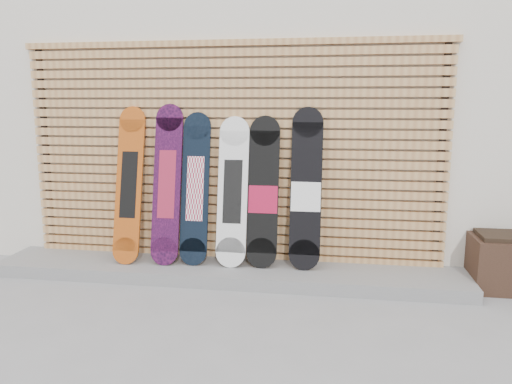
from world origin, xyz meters
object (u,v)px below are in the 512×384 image
at_px(snowboard_2, 195,189).
at_px(snowboard_4, 263,193).
at_px(snowboard_3, 233,192).
at_px(snowboard_5, 306,190).
at_px(snowboard_1, 167,184).
at_px(snowboard_0, 129,185).

xyz_separation_m(snowboard_2, snowboard_4, (0.68, 0.01, -0.03)).
distance_m(snowboard_2, snowboard_3, 0.38).
xyz_separation_m(snowboard_4, snowboard_5, (0.41, 0.00, 0.04)).
bearing_deg(snowboard_4, snowboard_3, -177.87).
distance_m(snowboard_3, snowboard_4, 0.30).
relative_size(snowboard_1, snowboard_2, 1.05).
distance_m(snowboard_1, snowboard_5, 1.37).
bearing_deg(snowboard_5, snowboard_0, -178.48).
height_order(snowboard_1, snowboard_2, snowboard_1).
relative_size(snowboard_1, snowboard_5, 1.02).
relative_size(snowboard_0, snowboard_3, 1.07).
xyz_separation_m(snowboard_0, snowboard_5, (1.76, 0.05, -0.01)).
bearing_deg(snowboard_3, snowboard_4, 2.13).
distance_m(snowboard_1, snowboard_3, 0.66).
bearing_deg(snowboard_3, snowboard_1, -178.31).
xyz_separation_m(snowboard_1, snowboard_2, (0.28, 0.02, -0.04)).
height_order(snowboard_0, snowboard_5, snowboard_0).
height_order(snowboard_1, snowboard_4, snowboard_1).
xyz_separation_m(snowboard_1, snowboard_5, (1.37, 0.03, -0.02)).
height_order(snowboard_2, snowboard_4, snowboard_2).
height_order(snowboard_1, snowboard_5, snowboard_1).
height_order(snowboard_2, snowboard_3, snowboard_2).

